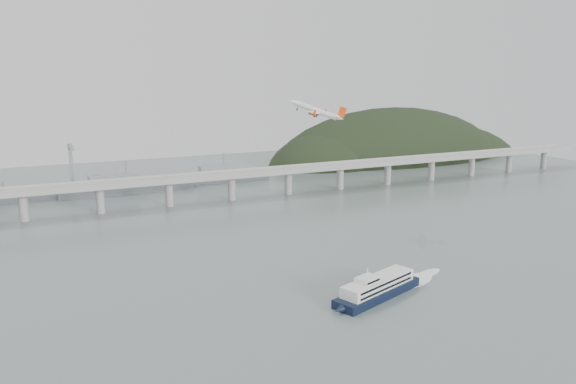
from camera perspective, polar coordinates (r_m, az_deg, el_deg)
ground at (r=266.86m, az=5.20°, el=-9.82°), size 900.00×900.00×0.00m
bridge at (r=438.83m, az=-8.37°, el=1.18°), size 800.00×22.00×23.90m
headland at (r=693.33m, az=11.42°, el=1.92°), size 365.00×155.00×156.00m
ferry at (r=259.27m, az=9.09°, el=-9.59°), size 79.40×34.63×15.52m
airliner at (r=329.85m, az=2.98°, el=8.23°), size 27.76×26.75×13.41m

